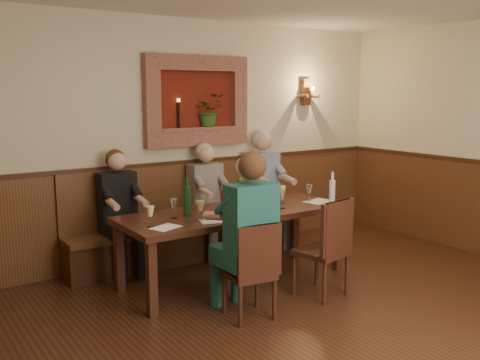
# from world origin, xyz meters

# --- Properties ---
(ground_plane) EXTENTS (6.00, 6.00, 0.00)m
(ground_plane) POSITION_xyz_m (0.00, 0.00, 0.00)
(ground_plane) COLOR black
(ground_plane) RESTS_ON ground
(room_shell) EXTENTS (6.04, 6.04, 2.82)m
(room_shell) POSITION_xyz_m (0.00, 0.00, 1.89)
(room_shell) COLOR beige
(room_shell) RESTS_ON ground
(wainscoting) EXTENTS (6.02, 6.02, 1.15)m
(wainscoting) POSITION_xyz_m (0.00, -0.00, 0.59)
(wainscoting) COLOR #4F2B16
(wainscoting) RESTS_ON ground
(wall_niche) EXTENTS (1.36, 0.30, 1.06)m
(wall_niche) POSITION_xyz_m (0.24, 2.94, 1.81)
(wall_niche) COLOR #61180D
(wall_niche) RESTS_ON ground
(wall_sconce) EXTENTS (0.25, 0.20, 0.35)m
(wall_sconce) POSITION_xyz_m (1.90, 2.93, 1.94)
(wall_sconce) COLOR #4F2B16
(wall_sconce) RESTS_ON ground
(dining_table) EXTENTS (2.40, 0.90, 0.75)m
(dining_table) POSITION_xyz_m (0.00, 1.85, 0.68)
(dining_table) COLOR #3A1B11
(dining_table) RESTS_ON ground
(bench) EXTENTS (3.00, 0.45, 1.11)m
(bench) POSITION_xyz_m (0.00, 2.79, 0.33)
(bench) COLOR #381E0F
(bench) RESTS_ON ground
(chair_near_left) EXTENTS (0.43, 0.43, 0.86)m
(chair_near_left) POSITION_xyz_m (-0.42, 0.99, 0.25)
(chair_near_left) COLOR #3A1B11
(chair_near_left) RESTS_ON ground
(chair_near_right) EXTENTS (0.49, 0.49, 0.96)m
(chair_near_right) POSITION_xyz_m (0.46, 1.02, 0.28)
(chair_near_right) COLOR #3A1B11
(chair_near_right) RESTS_ON ground
(person_bench_left) EXTENTS (0.39, 0.48, 1.35)m
(person_bench_left) POSITION_xyz_m (-0.90, 2.69, 0.56)
(person_bench_left) COLOR black
(person_bench_left) RESTS_ON ground
(person_bench_mid) EXTENTS (0.39, 0.48, 1.36)m
(person_bench_mid) POSITION_xyz_m (0.20, 2.69, 0.56)
(person_bench_mid) COLOR #585251
(person_bench_mid) RESTS_ON ground
(person_bench_right) EXTENTS (0.45, 0.55, 1.48)m
(person_bench_right) POSITION_xyz_m (1.02, 2.69, 0.62)
(person_bench_right) COLOR navy
(person_bench_right) RESTS_ON ground
(person_chair_front) EXTENTS (0.44, 0.54, 1.47)m
(person_chair_front) POSITION_xyz_m (-0.41, 1.07, 0.61)
(person_chair_front) COLOR navy
(person_chair_front) RESTS_ON ground
(spittoon_bucket) EXTENTS (0.24, 0.24, 0.24)m
(spittoon_bucket) POSITION_xyz_m (-0.09, 1.78, 0.87)
(spittoon_bucket) COLOR red
(spittoon_bucket) RESTS_ON dining_table
(wine_bottle_green_a) EXTENTS (0.10, 0.10, 0.43)m
(wine_bottle_green_a) POSITION_xyz_m (0.01, 1.76, 0.93)
(wine_bottle_green_a) COLOR #19471E
(wine_bottle_green_a) RESTS_ON dining_table
(wine_bottle_green_b) EXTENTS (0.09, 0.09, 0.38)m
(wine_bottle_green_b) POSITION_xyz_m (-0.52, 1.91, 0.91)
(wine_bottle_green_b) COLOR #19471E
(wine_bottle_green_b) RESTS_ON dining_table
(water_bottle) EXTENTS (0.08, 0.08, 0.36)m
(water_bottle) POSITION_xyz_m (1.01, 1.47, 0.90)
(water_bottle) COLOR silver
(water_bottle) RESTS_ON dining_table
(tasting_sheet_a) EXTENTS (0.31, 0.26, 0.00)m
(tasting_sheet_a) POSITION_xyz_m (-0.91, 1.61, 0.75)
(tasting_sheet_a) COLOR white
(tasting_sheet_a) RESTS_ON dining_table
(tasting_sheet_b) EXTENTS (0.36, 0.32, 0.00)m
(tasting_sheet_b) POSITION_xyz_m (0.04, 1.64, 0.75)
(tasting_sheet_b) COLOR white
(tasting_sheet_b) RESTS_ON dining_table
(tasting_sheet_c) EXTENTS (0.34, 0.28, 0.00)m
(tasting_sheet_c) POSITION_xyz_m (1.02, 1.70, 0.75)
(tasting_sheet_c) COLOR white
(tasting_sheet_c) RESTS_ON dining_table
(tasting_sheet_d) EXTENTS (0.30, 0.25, 0.00)m
(tasting_sheet_d) POSITION_xyz_m (-0.42, 1.57, 0.75)
(tasting_sheet_d) COLOR white
(tasting_sheet_d) RESTS_ON dining_table
(wine_glass_0) EXTENTS (0.08, 0.08, 0.19)m
(wine_glass_0) POSITION_xyz_m (-0.68, 1.89, 0.85)
(wine_glass_0) COLOR white
(wine_glass_0) RESTS_ON dining_table
(wine_glass_1) EXTENTS (0.08, 0.08, 0.19)m
(wine_glass_1) POSITION_xyz_m (-1.01, 1.71, 0.85)
(wine_glass_1) COLOR #EEE18E
(wine_glass_1) RESTS_ON dining_table
(wine_glass_2) EXTENTS (0.08, 0.08, 0.19)m
(wine_glass_2) POSITION_xyz_m (0.63, 1.86, 0.85)
(wine_glass_2) COLOR #EEE18E
(wine_glass_2) RESTS_ON dining_table
(wine_glass_3) EXTENTS (0.08, 0.08, 0.19)m
(wine_glass_3) POSITION_xyz_m (-0.14, 1.49, 0.85)
(wine_glass_3) COLOR #EEE18E
(wine_glass_3) RESTS_ON dining_table
(wine_glass_4) EXTENTS (0.08, 0.08, 0.19)m
(wine_glass_4) POSITION_xyz_m (-0.04, 1.74, 0.85)
(wine_glass_4) COLOR #EEE18E
(wine_glass_4) RESTS_ON dining_table
(wine_glass_5) EXTENTS (0.08, 0.08, 0.19)m
(wine_glass_5) POSITION_xyz_m (0.18, 2.01, 0.85)
(wine_glass_5) COLOR #EEE18E
(wine_glass_5) RESTS_ON dining_table
(wine_glass_6) EXTENTS (0.08, 0.08, 0.19)m
(wine_glass_6) POSITION_xyz_m (-0.52, 1.66, 0.85)
(wine_glass_6) COLOR #EEE18E
(wine_glass_6) RESTS_ON dining_table
(wine_glass_7) EXTENTS (0.08, 0.08, 0.19)m
(wine_glass_7) POSITION_xyz_m (0.46, 1.64, 0.85)
(wine_glass_7) COLOR white
(wine_glass_7) RESTS_ON dining_table
(wine_glass_8) EXTENTS (0.08, 0.08, 0.19)m
(wine_glass_8) POSITION_xyz_m (-0.32, 1.91, 0.85)
(wine_glass_8) COLOR white
(wine_glass_8) RESTS_ON dining_table
(wine_glass_9) EXTENTS (0.08, 0.08, 0.19)m
(wine_glass_9) POSITION_xyz_m (0.93, 1.76, 0.85)
(wine_glass_9) COLOR white
(wine_glass_9) RESTS_ON dining_table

